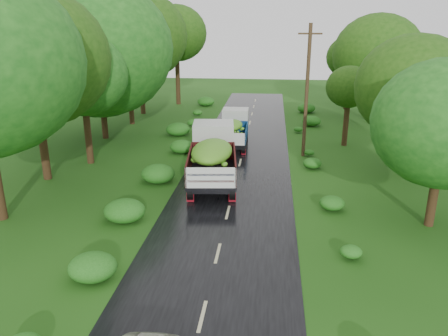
# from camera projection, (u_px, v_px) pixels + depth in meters

# --- Properties ---
(ground) EXTENTS (120.00, 120.00, 0.00)m
(ground) POSITION_uv_depth(u_px,v_px,m) (202.00, 317.00, 13.92)
(ground) COLOR #16400D
(ground) RESTS_ON ground
(road) EXTENTS (6.50, 80.00, 0.02)m
(road) POSITION_uv_depth(u_px,v_px,m) (221.00, 242.00, 18.62)
(road) COLOR black
(road) RESTS_ON ground
(road_lines) EXTENTS (0.12, 69.60, 0.00)m
(road_lines) POSITION_uv_depth(u_px,v_px,m) (223.00, 231.00, 19.56)
(road_lines) COLOR #BFB78C
(road_lines) RESTS_ON road
(truck_near) EXTENTS (3.29, 7.39, 3.01)m
(truck_near) POSITION_uv_depth(u_px,v_px,m) (213.00, 153.00, 25.18)
(truck_near) COLOR black
(truck_near) RESTS_ON ground
(truck_far) EXTENTS (2.14, 5.80, 2.42)m
(truck_far) POSITION_uv_depth(u_px,v_px,m) (234.00, 127.00, 32.70)
(truck_far) COLOR black
(truck_far) RESTS_ON ground
(utility_pole) EXTENTS (1.55, 0.26, 8.83)m
(utility_pole) POSITION_uv_depth(u_px,v_px,m) (307.00, 90.00, 29.02)
(utility_pole) COLOR #382616
(utility_pole) RESTS_ON ground
(trees_left) EXTENTS (6.89, 34.48, 9.50)m
(trees_left) POSITION_uv_depth(u_px,v_px,m) (102.00, 49.00, 32.04)
(trees_left) COLOR black
(trees_left) RESTS_ON ground
(trees_right) EXTENTS (6.98, 31.54, 7.88)m
(trees_right) POSITION_uv_depth(u_px,v_px,m) (385.00, 74.00, 31.55)
(trees_right) COLOR black
(trees_right) RESTS_ON ground
(shrubs) EXTENTS (11.90, 44.00, 0.70)m
(shrubs) POSITION_uv_depth(u_px,v_px,m) (238.00, 167.00, 26.99)
(shrubs) COLOR #1E5F16
(shrubs) RESTS_ON ground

